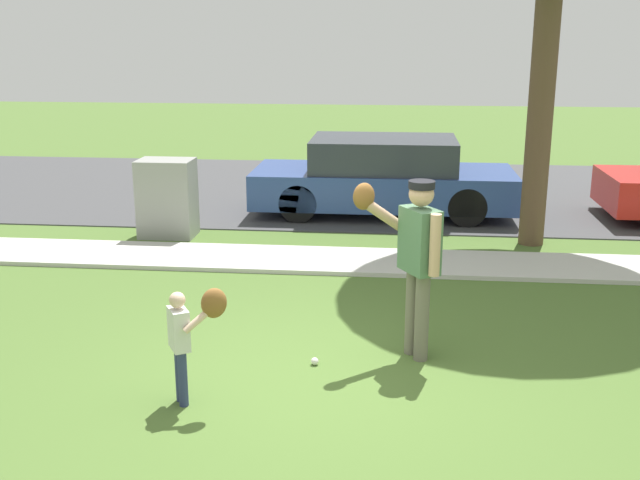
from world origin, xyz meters
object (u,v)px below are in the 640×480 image
person_adult (415,250)px  baseball (315,361)px  person_child (189,329)px  utility_cabinet (167,198)px  parked_wagon_blue (383,177)px

person_adult → baseball: bearing=-12.6°
person_child → utility_cabinet: (-1.83, 5.42, -0.08)m
utility_cabinet → person_child: bearing=-71.3°
person_child → person_adult: bearing=1.4°
baseball → utility_cabinet: utility_cabinet is taller
parked_wagon_blue → person_child: bearing=78.4°
utility_cabinet → person_adult: bearing=-48.6°
baseball → parked_wagon_blue: bearing=85.4°
person_adult → parked_wagon_blue: person_adult is taller
utility_cabinet → parked_wagon_blue: bearing=28.7°
parked_wagon_blue → utility_cabinet: bearing=28.7°
parked_wagon_blue → person_adult: bearing=93.9°
person_adult → utility_cabinet: 5.67m
baseball → person_child: bearing=-137.8°
person_adult → utility_cabinet: person_adult is taller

